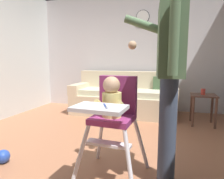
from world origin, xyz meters
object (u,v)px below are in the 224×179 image
adult_standing (169,74)px  wall_clock (143,17)px  toy_ball (3,156)px  sippy_cup (203,92)px  couch (125,98)px  side_table (203,103)px  high_chair (113,108)px

adult_standing → wall_clock: 2.97m
toy_ball → sippy_cup: sippy_cup is taller
sippy_cup → wall_clock: size_ratio=0.35×
couch → side_table: couch is taller
side_table → sippy_cup: 0.19m
couch → adult_standing: bearing=21.4°
side_table → toy_ball: bearing=-137.8°
side_table → sippy_cup: (-0.01, 0.00, 0.19)m
adult_standing → toy_ball: adult_standing is taller
sippy_cup → side_table: bearing=-0.0°
sippy_cup → wall_clock: (-1.16, 0.84, 1.44)m
adult_standing → sippy_cup: bearing=-111.9°
high_chair → adult_standing: size_ratio=0.56×
adult_standing → couch: bearing=-74.3°
couch → adult_standing: 2.49m
high_chair → side_table: (1.03, 1.93, -0.28)m
side_table → wall_clock: wall_clock is taller
wall_clock → toy_ball: bearing=-110.3°
toy_ball → side_table: (2.23, 2.02, 0.31)m
wall_clock → side_table: bearing=-35.5°
couch → side_table: size_ratio=4.04×
toy_ball → side_table: size_ratio=0.28×
adult_standing → sippy_cup: 2.00m
high_chair → sippy_cup: size_ratio=9.55×
high_chair → adult_standing: adult_standing is taller
wall_clock → couch: bearing=-119.6°
couch → toy_ball: (-0.79, -2.37, -0.26)m
high_chair → toy_ball: bearing=-81.9°
sippy_cup → wall_clock: 2.03m
side_table → wall_clock: bearing=144.5°
couch → sippy_cup: (1.43, -0.36, 0.24)m
high_chair → wall_clock: 3.08m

